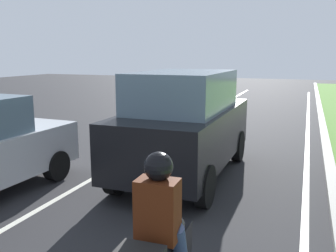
% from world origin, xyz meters
% --- Properties ---
extents(ground_plane, '(60.00, 60.00, 0.00)m').
position_xyz_m(ground_plane, '(0.00, 14.00, 0.00)').
color(ground_plane, '#262628').
extents(lane_line_center, '(0.12, 32.00, 0.01)m').
position_xyz_m(lane_line_center, '(-0.70, 14.00, 0.00)').
color(lane_line_center, silver).
rests_on(lane_line_center, ground).
extents(lane_line_right_edge, '(0.12, 32.00, 0.01)m').
position_xyz_m(lane_line_right_edge, '(3.60, 14.00, 0.00)').
color(lane_line_right_edge, silver).
rests_on(lane_line_right_edge, ground).
extents(curb_right, '(0.24, 48.00, 0.12)m').
position_xyz_m(curb_right, '(4.10, 14.00, 0.06)').
color(curb_right, '#9E9B93').
rests_on(curb_right, ground).
extents(car_suv_ahead, '(1.99, 4.51, 2.28)m').
position_xyz_m(car_suv_ahead, '(1.08, 9.56, 1.17)').
color(car_suv_ahead, black).
rests_on(car_suv_ahead, ground).
extents(rider_person, '(0.51, 0.41, 1.16)m').
position_xyz_m(rider_person, '(2.24, 5.22, 1.19)').
color(rider_person, '#4C1E0C').
rests_on(rider_person, ground).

